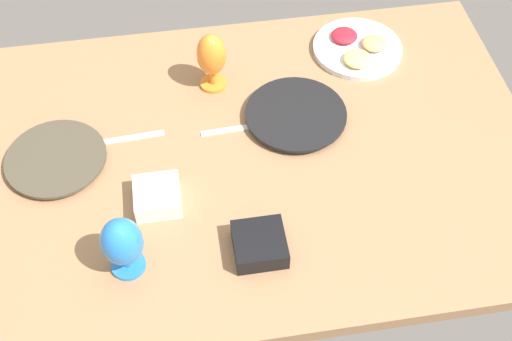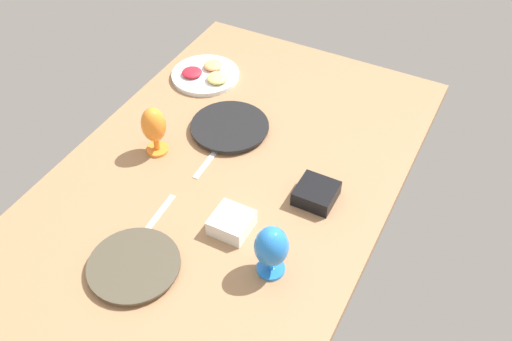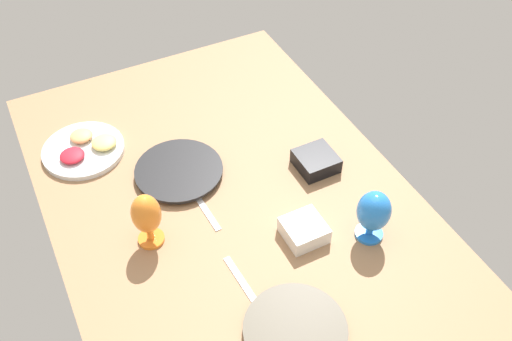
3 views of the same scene
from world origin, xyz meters
The scene contains 10 objects.
ground_plane centered at (0.00, 0.00, -2.00)cm, with size 160.00×104.00×4.00cm, color #99704C.
dinner_plate_left centered at (-45.70, 4.48, 1.13)cm, with size 25.95×25.95×2.18cm.
dinner_plate_right centered at (18.14, 9.96, 1.21)cm, with size 27.56×27.56×2.32cm.
fruit_platter centered at (41.44, 33.57, 1.45)cm, with size 26.36×26.36×4.40cm.
hurricane_glass_blue centered at (-28.60, -29.30, 9.81)cm, with size 9.43×9.43×16.76cm.
hurricane_glass_orange centered at (-2.42, 26.44, 10.57)cm, with size 8.19×8.19×17.77cm.
square_bowl_black centered at (1.70, -29.85, 2.82)cm, with size 12.01×12.01×5.06cm.
square_bowl_white centered at (-20.65, -12.50, 2.90)cm, with size 11.20×11.20×5.21cm.
fork_by_left_plate centered at (-26.64, 9.77, 0.30)cm, with size 18.00×1.80×0.60cm, color silver.
fork_by_right_plate centered at (1.01, 8.54, 0.30)cm, with size 18.00×1.80×0.60cm, color silver.
Camera 2 is at (-113.57, -68.80, 130.83)cm, focal length 40.10 mm.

